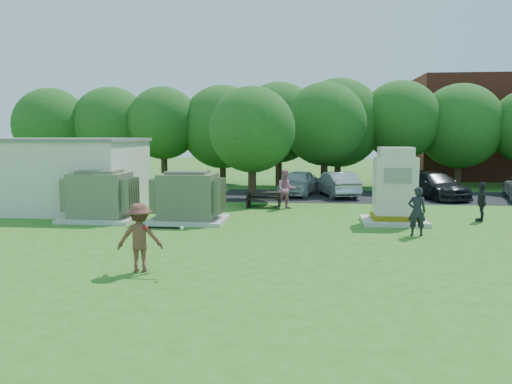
# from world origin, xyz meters

# --- Properties ---
(ground) EXTENTS (120.00, 120.00, 0.00)m
(ground) POSITION_xyz_m (0.00, 0.00, 0.00)
(ground) COLOR #2D6619
(ground) RESTS_ON ground
(service_building) EXTENTS (10.00, 5.00, 3.20)m
(service_building) POSITION_xyz_m (-11.00, 7.00, 1.60)
(service_building) COLOR beige
(service_building) RESTS_ON ground
(service_building_roof) EXTENTS (10.20, 5.20, 0.15)m
(service_building_roof) POSITION_xyz_m (-11.00, 7.00, 3.27)
(service_building_roof) COLOR slate
(service_building_roof) RESTS_ON service_building
(brick_building) EXTENTS (15.00, 8.00, 8.00)m
(brick_building) POSITION_xyz_m (18.00, 27.00, 4.00)
(brick_building) COLOR maroon
(brick_building) RESTS_ON ground
(parking_strip) EXTENTS (20.00, 6.00, 0.01)m
(parking_strip) POSITION_xyz_m (7.00, 13.50, 0.01)
(parking_strip) COLOR #232326
(parking_strip) RESTS_ON ground
(transformer_left) EXTENTS (3.00, 2.40, 2.07)m
(transformer_left) POSITION_xyz_m (-6.50, 4.50, 0.97)
(transformer_left) COLOR beige
(transformer_left) RESTS_ON ground
(transformer_right) EXTENTS (3.00, 2.40, 2.07)m
(transformer_right) POSITION_xyz_m (-2.80, 4.50, 0.97)
(transformer_right) COLOR beige
(transformer_right) RESTS_ON ground
(generator_cabinet) EXTENTS (2.48, 2.03, 3.02)m
(generator_cabinet) POSITION_xyz_m (5.42, 4.98, 1.32)
(generator_cabinet) COLOR beige
(generator_cabinet) RESTS_ON ground
(picnic_table) EXTENTS (1.75, 1.31, 0.75)m
(picnic_table) POSITION_xyz_m (-0.13, 8.91, 0.47)
(picnic_table) COLOR black
(picnic_table) RESTS_ON ground
(batter) EXTENTS (1.26, 0.88, 1.78)m
(batter) POSITION_xyz_m (-2.28, -2.89, 0.89)
(batter) COLOR brown
(batter) RESTS_ON ground
(person_by_generator) EXTENTS (0.63, 0.42, 1.72)m
(person_by_generator) POSITION_xyz_m (5.79, 2.53, 0.86)
(person_by_generator) COLOR black
(person_by_generator) RESTS_ON ground
(person_at_picnic) EXTENTS (1.07, 0.94, 1.87)m
(person_at_picnic) POSITION_xyz_m (0.97, 8.37, 0.94)
(person_at_picnic) COLOR #C4688B
(person_at_picnic) RESTS_ON ground
(person_walking_right) EXTENTS (0.59, 1.00, 1.60)m
(person_walking_right) POSITION_xyz_m (9.03, 5.83, 0.80)
(person_walking_right) COLOR #222327
(person_walking_right) RESTS_ON ground
(car_white) EXTENTS (2.58, 4.50, 1.44)m
(car_white) POSITION_xyz_m (1.43, 14.03, 0.72)
(car_white) COLOR silver
(car_white) RESTS_ON ground
(car_silver_a) EXTENTS (2.55, 4.53, 1.41)m
(car_silver_a) POSITION_xyz_m (3.63, 13.56, 0.71)
(car_silver_a) COLOR #ADADB2
(car_silver_a) RESTS_ON ground
(car_dark) EXTENTS (3.49, 5.29, 1.42)m
(car_dark) POSITION_xyz_m (8.98, 13.26, 0.71)
(car_dark) COLOR black
(car_dark) RESTS_ON ground
(batting_equipment) EXTENTS (1.20, 0.26, 0.12)m
(batting_equipment) POSITION_xyz_m (-1.64, -2.99, 1.17)
(batting_equipment) COLOR black
(batting_equipment) RESTS_ON ground
(tree_row) EXTENTS (41.30, 13.30, 7.30)m
(tree_row) POSITION_xyz_m (1.75, 18.50, 4.15)
(tree_row) COLOR #47301E
(tree_row) RESTS_ON ground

